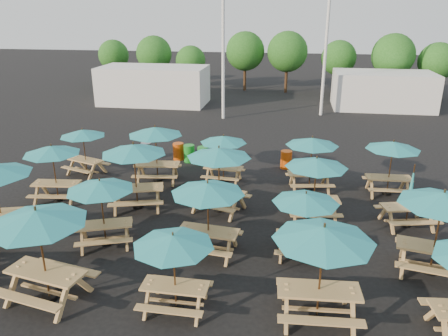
% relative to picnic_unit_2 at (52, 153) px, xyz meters
% --- Properties ---
extents(ground, '(120.00, 120.00, 0.00)m').
position_rel_picnic_unit_2_xyz_m(ground, '(6.19, 0.09, -1.93)').
color(ground, black).
rests_on(ground, ground).
extents(picnic_unit_2, '(2.29, 2.29, 2.21)m').
position_rel_picnic_unit_2_xyz_m(picnic_unit_2, '(0.00, 0.00, 0.00)').
color(picnic_unit_2, '#AE814D').
rests_on(picnic_unit_2, ground).
extents(picnic_unit_3, '(2.47, 2.47, 2.06)m').
position_rel_picnic_unit_2_xyz_m(picnic_unit_3, '(-0.17, 2.83, -0.13)').
color(picnic_unit_3, '#AE814D').
rests_on(picnic_unit_3, ground).
extents(picnic_unit_4, '(2.80, 2.80, 2.52)m').
position_rel_picnic_unit_2_xyz_m(picnic_unit_4, '(2.84, -5.68, 0.27)').
color(picnic_unit_4, '#AE814D').
rests_on(picnic_unit_4, ground).
extents(picnic_unit_5, '(2.60, 2.60, 2.16)m').
position_rel_picnic_unit_2_xyz_m(picnic_unit_5, '(3.14, -2.86, -0.05)').
color(picnic_unit_5, '#AE814D').
rests_on(picnic_unit_5, ground).
extents(picnic_unit_6, '(2.87, 2.87, 2.47)m').
position_rel_picnic_unit_2_xyz_m(picnic_unit_6, '(3.22, -0.14, 0.22)').
color(picnic_unit_6, '#AE814D').
rests_on(picnic_unit_6, ground).
extents(picnic_unit_7, '(2.51, 2.51, 2.40)m').
position_rel_picnic_unit_2_xyz_m(picnic_unit_7, '(3.18, 2.52, 0.16)').
color(picnic_unit_7, '#AE814D').
rests_on(picnic_unit_7, ground).
extents(picnic_unit_8, '(1.97, 1.97, 2.06)m').
position_rel_picnic_unit_2_xyz_m(picnic_unit_8, '(6.11, -5.55, -0.13)').
color(picnic_unit_8, '#AE814D').
rests_on(picnic_unit_8, ground).
extents(picnic_unit_9, '(2.39, 2.39, 2.30)m').
position_rel_picnic_unit_2_xyz_m(picnic_unit_9, '(6.41, -2.86, 0.07)').
color(picnic_unit_9, '#AE814D').
rests_on(picnic_unit_9, ground).
extents(picnic_unit_10, '(2.87, 2.87, 2.42)m').
position_rel_picnic_unit_2_xyz_m(picnic_unit_10, '(6.25, 0.05, 0.18)').
color(picnic_unit_10, '#AE814D').
rests_on(picnic_unit_10, ground).
extents(picnic_unit_11, '(2.11, 2.11, 2.05)m').
position_rel_picnic_unit_2_xyz_m(picnic_unit_11, '(5.97, 2.83, -0.14)').
color(picnic_unit_11, '#AE814D').
rests_on(picnic_unit_11, ground).
extents(picnic_unit_12, '(2.44, 2.44, 2.46)m').
position_rel_picnic_unit_2_xyz_m(picnic_unit_12, '(9.51, -5.36, 0.21)').
color(picnic_unit_12, '#AE814D').
rests_on(picnic_unit_12, ground).
extents(picnic_unit_13, '(1.95, 1.95, 2.05)m').
position_rel_picnic_unit_2_xyz_m(picnic_unit_13, '(9.19, -2.61, -0.15)').
color(picnic_unit_13, '#AE814D').
rests_on(picnic_unit_13, ground).
extents(picnic_unit_14, '(2.39, 2.39, 2.26)m').
position_rel_picnic_unit_2_xyz_m(picnic_unit_14, '(9.58, -0.06, 0.04)').
color(picnic_unit_14, '#AE814D').
rests_on(picnic_unit_14, ground).
extents(picnic_unit_15, '(2.40, 2.40, 2.21)m').
position_rel_picnic_unit_2_xyz_m(picnic_unit_15, '(9.53, 2.55, 0.00)').
color(picnic_unit_15, '#AE814D').
rests_on(picnic_unit_15, ground).
extents(picnic_unit_17, '(2.74, 2.74, 2.46)m').
position_rel_picnic_unit_2_xyz_m(picnic_unit_17, '(12.71, -2.94, 0.21)').
color(picnic_unit_17, '#AE814D').
rests_on(picnic_unit_17, ground).
extents(picnic_unit_18, '(2.03, 1.86, 2.22)m').
position_rel_picnic_unit_2_xyz_m(picnic_unit_18, '(12.69, -0.12, -1.01)').
color(picnic_unit_18, '#AE814D').
rests_on(picnic_unit_18, ground).
extents(picnic_unit_19, '(2.15, 2.15, 2.20)m').
position_rel_picnic_unit_2_xyz_m(picnic_unit_19, '(12.57, 2.55, -0.02)').
color(picnic_unit_19, '#AE814D').
rests_on(picnic_unit_19, ground).
extents(waste_bin_0, '(0.51, 0.51, 0.83)m').
position_rel_picnic_unit_2_xyz_m(waste_bin_0, '(1.79, 5.25, -1.51)').
color(waste_bin_0, gray).
rests_on(waste_bin_0, ground).
extents(waste_bin_1, '(0.51, 0.51, 0.83)m').
position_rel_picnic_unit_2_xyz_m(waste_bin_1, '(3.35, 5.40, -1.51)').
color(waste_bin_1, '#C3460B').
rests_on(waste_bin_1, ground).
extents(waste_bin_2, '(0.51, 0.51, 0.83)m').
position_rel_picnic_unit_2_xyz_m(waste_bin_2, '(3.94, 5.19, -1.51)').
color(waste_bin_2, '#188624').
rests_on(waste_bin_2, ground).
extents(waste_bin_3, '(0.51, 0.51, 0.83)m').
position_rel_picnic_unit_2_xyz_m(waste_bin_3, '(4.65, 4.99, -1.51)').
color(waste_bin_3, '#188624').
rests_on(waste_bin_3, ground).
extents(waste_bin_4, '(0.51, 0.51, 0.83)m').
position_rel_picnic_unit_2_xyz_m(waste_bin_4, '(8.55, 4.98, -1.51)').
color(waste_bin_4, '#C3460B').
rests_on(waste_bin_4, ground).
extents(mast_0, '(0.20, 0.20, 12.00)m').
position_rel_picnic_unit_2_xyz_m(mast_0, '(4.19, 14.09, 4.07)').
color(mast_0, silver).
rests_on(mast_0, ground).
extents(mast_1, '(0.20, 0.20, 12.00)m').
position_rel_picnic_unit_2_xyz_m(mast_1, '(10.69, 16.09, 4.07)').
color(mast_1, silver).
rests_on(mast_1, ground).
extents(event_tent_0, '(8.00, 4.00, 2.80)m').
position_rel_picnic_unit_2_xyz_m(event_tent_0, '(-1.81, 18.09, -0.53)').
color(event_tent_0, silver).
rests_on(event_tent_0, ground).
extents(event_tent_1, '(7.00, 4.00, 2.60)m').
position_rel_picnic_unit_2_xyz_m(event_tent_1, '(15.19, 19.09, -0.63)').
color(event_tent_1, silver).
rests_on(event_tent_1, ground).
extents(tree_0, '(2.80, 2.80, 4.24)m').
position_rel_picnic_unit_2_xyz_m(tree_0, '(-7.89, 25.34, 0.90)').
color(tree_0, '#382314').
rests_on(tree_0, ground).
extents(tree_1, '(3.11, 3.11, 4.72)m').
position_rel_picnic_unit_2_xyz_m(tree_1, '(-3.56, 23.99, 1.23)').
color(tree_1, '#382314').
rests_on(tree_1, ground).
extents(tree_2, '(2.59, 2.59, 3.93)m').
position_rel_picnic_unit_2_xyz_m(tree_2, '(-0.20, 23.74, 0.70)').
color(tree_2, '#382314').
rests_on(tree_2, ground).
extents(tree_3, '(3.36, 3.36, 5.09)m').
position_rel_picnic_unit_2_xyz_m(tree_3, '(4.43, 24.81, 1.48)').
color(tree_3, '#382314').
rests_on(tree_3, ground).
extents(tree_4, '(3.41, 3.41, 5.17)m').
position_rel_picnic_unit_2_xyz_m(tree_4, '(8.09, 24.35, 1.53)').
color(tree_4, '#382314').
rests_on(tree_4, ground).
extents(tree_5, '(2.94, 2.94, 4.45)m').
position_rel_picnic_unit_2_xyz_m(tree_5, '(12.41, 24.76, 1.05)').
color(tree_5, '#382314').
rests_on(tree_5, ground).
extents(tree_6, '(3.38, 3.38, 5.13)m').
position_rel_picnic_unit_2_xyz_m(tree_6, '(16.42, 22.99, 1.50)').
color(tree_6, '#382314').
rests_on(tree_6, ground).
extents(tree_7, '(2.95, 2.95, 4.48)m').
position_rel_picnic_unit_2_xyz_m(tree_7, '(19.81, 23.01, 1.07)').
color(tree_7, '#382314').
rests_on(tree_7, ground).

